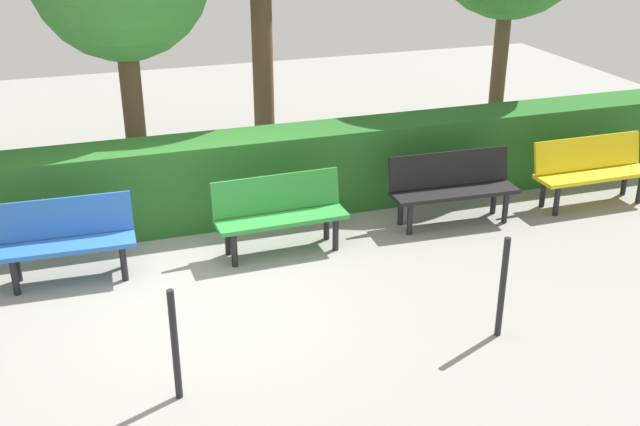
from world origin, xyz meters
name	(u,v)px	position (x,y,z in m)	size (l,w,h in m)	color
ground_plane	(198,291)	(0.00, 0.00, 0.00)	(20.32, 20.32, 0.00)	gray
bench_yellow	(591,168)	(-5.25, -0.73, 0.48)	(1.57, 0.48, 0.86)	yellow
bench_black	(452,185)	(-3.27, -0.77, 0.48)	(1.58, 0.53, 0.86)	black
bench_green	(280,211)	(-1.07, -0.67, 0.48)	(1.49, 0.49, 0.86)	#2D8C38
bench_blue	(67,237)	(1.21, -0.72, 0.48)	(1.39, 0.50, 0.86)	blue
hedge_row	(251,176)	(-0.99, -1.70, 0.53)	(16.32, 0.68, 1.06)	#266023
railing_post_mid	(502,288)	(-2.51, 1.69, 0.50)	(0.06, 0.06, 1.00)	black
railing_post_far	(175,345)	(0.45, 1.69, 0.50)	(0.06, 0.06, 1.00)	black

